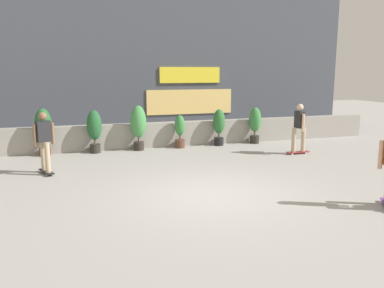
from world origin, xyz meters
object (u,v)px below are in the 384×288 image
potted_plant_1 (94,128)px  potted_plant_3 (180,130)px  potted_plant_4 (219,125)px  skater_far_right (44,140)px  potted_plant_0 (43,128)px  potted_plant_5 (255,123)px  skater_by_wall_left (299,126)px  potted_plant_2 (138,124)px

potted_plant_1 → potted_plant_3: potted_plant_1 is taller
potted_plant_3 → potted_plant_4: 1.54m
potted_plant_3 → skater_far_right: skater_far_right is taller
potted_plant_0 → potted_plant_1: 1.62m
potted_plant_5 → skater_by_wall_left: skater_by_wall_left is taller
potted_plant_1 → potted_plant_4: (4.56, 0.00, -0.07)m
potted_plant_1 → potted_plant_4: potted_plant_1 is taller
potted_plant_2 → potted_plant_3: size_ratio=1.32×
potted_plant_4 → potted_plant_0: bearing=180.0°
potted_plant_2 → potted_plant_5: potted_plant_2 is taller
potted_plant_3 → skater_by_wall_left: (3.52, -2.28, 0.30)m
potted_plant_4 → skater_by_wall_left: size_ratio=0.81×
skater_far_right → potted_plant_3: bearing=28.9°
potted_plant_1 → potted_plant_5: 6.05m
potted_plant_4 → skater_far_right: (-6.03, -2.49, 0.16)m
potted_plant_0 → potted_plant_3: (4.65, 0.00, -0.29)m
potted_plant_1 → potted_plant_2: potted_plant_2 is taller
skater_far_right → potted_plant_2: bearing=39.8°
skater_by_wall_left → potted_plant_3: bearing=147.0°
potted_plant_1 → skater_far_right: size_ratio=0.87×
potted_plant_2 → skater_far_right: (-2.99, -2.49, 0.01)m
potted_plant_2 → potted_plant_3: bearing=0.0°
potted_plant_5 → skater_by_wall_left: bearing=-77.8°
potted_plant_0 → potted_plant_2: potted_plant_2 is taller
potted_plant_0 → potted_plant_2: 3.13m
potted_plant_2 → potted_plant_5: bearing=-0.0°
potted_plant_1 → skater_far_right: 2.89m
potted_plant_3 → skater_by_wall_left: size_ratio=0.71×
potted_plant_1 → potted_plant_5: bearing=0.0°
skater_far_right → potted_plant_1: bearing=59.4°
potted_plant_3 → skater_by_wall_left: 4.20m
potted_plant_0 → potted_plant_4: potted_plant_0 is taller
potted_plant_2 → skater_by_wall_left: (5.03, -2.28, 0.01)m
potted_plant_2 → skater_far_right: bearing=-140.2°
potted_plant_3 → skater_far_right: bearing=-151.1°
potted_plant_0 → potted_plant_3: bearing=0.0°
potted_plant_1 → skater_far_right: bearing=-120.6°
potted_plant_2 → potted_plant_1: bearing=-180.0°
skater_far_right → skater_by_wall_left: size_ratio=1.00×
potted_plant_4 → skater_far_right: skater_far_right is taller
potted_plant_0 → potted_plant_1: bearing=0.0°
potted_plant_4 → skater_far_right: 6.53m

